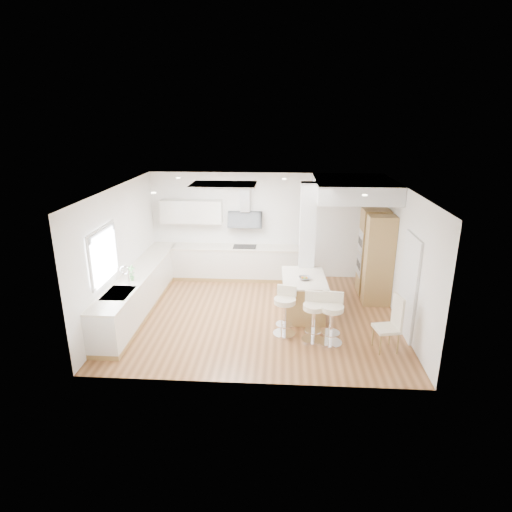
# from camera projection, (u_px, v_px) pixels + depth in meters

# --- Properties ---
(ground) EXTENTS (6.00, 6.00, 0.00)m
(ground) POSITION_uv_depth(u_px,v_px,m) (259.00, 315.00, 9.42)
(ground) COLOR #966037
(ground) RESTS_ON ground
(ceiling) EXTENTS (6.00, 5.00, 0.02)m
(ceiling) POSITION_uv_depth(u_px,v_px,m) (259.00, 315.00, 9.42)
(ceiling) COLOR silver
(ceiling) RESTS_ON ground
(wall_back) EXTENTS (6.00, 0.04, 2.80)m
(wall_back) POSITION_uv_depth(u_px,v_px,m) (264.00, 226.00, 11.35)
(wall_back) COLOR white
(wall_back) RESTS_ON ground
(wall_left) EXTENTS (0.04, 5.00, 2.80)m
(wall_left) POSITION_uv_depth(u_px,v_px,m) (119.00, 252.00, 9.16)
(wall_left) COLOR white
(wall_left) RESTS_ON ground
(wall_right) EXTENTS (0.04, 5.00, 2.80)m
(wall_right) POSITION_uv_depth(u_px,v_px,m) (404.00, 258.00, 8.79)
(wall_right) COLOR white
(wall_right) RESTS_ON ground
(skylight) EXTENTS (4.10, 2.10, 0.06)m
(skylight) POSITION_uv_depth(u_px,v_px,m) (224.00, 185.00, 9.16)
(skylight) COLOR white
(skylight) RESTS_ON ground
(window_left) EXTENTS (0.06, 1.28, 1.07)m
(window_left) POSITION_uv_depth(u_px,v_px,m) (103.00, 252.00, 8.21)
(window_left) COLOR white
(window_left) RESTS_ON ground
(doorway_right) EXTENTS (0.05, 1.00, 2.10)m
(doorway_right) POSITION_uv_depth(u_px,v_px,m) (409.00, 287.00, 8.35)
(doorway_right) COLOR #493F39
(doorway_right) RESTS_ON ground
(counter_left) EXTENTS (0.63, 4.50, 1.35)m
(counter_left) POSITION_uv_depth(u_px,v_px,m) (140.00, 289.00, 9.66)
(counter_left) COLOR #A68147
(counter_left) RESTS_ON ground
(counter_back) EXTENTS (3.62, 0.63, 2.50)m
(counter_back) POSITION_uv_depth(u_px,v_px,m) (229.00, 254.00, 11.36)
(counter_back) COLOR #A68147
(counter_back) RESTS_ON ground
(pillar) EXTENTS (0.35, 0.35, 2.80)m
(pillar) POSITION_uv_depth(u_px,v_px,m) (307.00, 243.00, 9.81)
(pillar) COLOR white
(pillar) RESTS_ON ground
(soffit) EXTENTS (1.78, 2.20, 0.40)m
(soffit) POSITION_uv_depth(u_px,v_px,m) (354.00, 188.00, 9.80)
(soffit) COLOR silver
(soffit) RESTS_ON ground
(oven_column) EXTENTS (0.63, 1.21, 2.10)m
(oven_column) POSITION_uv_depth(u_px,v_px,m) (375.00, 255.00, 10.09)
(oven_column) COLOR #A68147
(oven_column) RESTS_ON ground
(peninsula) EXTENTS (0.98, 1.44, 0.92)m
(peninsula) POSITION_uv_depth(u_px,v_px,m) (303.00, 295.00, 9.41)
(peninsula) COLOR #A68147
(peninsula) RESTS_ON ground
(bar_stool_a) EXTENTS (0.53, 0.53, 1.00)m
(bar_stool_a) POSITION_uv_depth(u_px,v_px,m) (285.00, 308.00, 8.46)
(bar_stool_a) COLOR white
(bar_stool_a) RESTS_ON ground
(bar_stool_b) EXTENTS (0.49, 0.49, 0.98)m
(bar_stool_b) POSITION_uv_depth(u_px,v_px,m) (314.00, 314.00, 8.23)
(bar_stool_b) COLOR white
(bar_stool_b) RESTS_ON ground
(bar_stool_c) EXTENTS (0.52, 0.52, 1.01)m
(bar_stool_c) POSITION_uv_depth(u_px,v_px,m) (332.00, 316.00, 8.12)
(bar_stool_c) COLOR white
(bar_stool_c) RESTS_ON ground
(dining_chair) EXTENTS (0.50, 0.50, 1.09)m
(dining_chair) POSITION_uv_depth(u_px,v_px,m) (392.00, 322.00, 7.88)
(dining_chair) COLOR beige
(dining_chair) RESTS_ON ground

